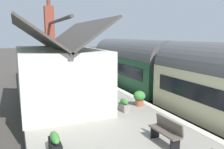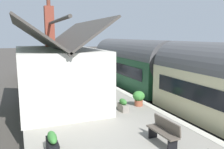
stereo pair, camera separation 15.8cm
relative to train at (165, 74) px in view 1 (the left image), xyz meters
name	(u,v)px [view 1 (the left image)]	position (x,y,z in m)	size (l,w,h in m)	color
ground_plane	(136,101)	(2.09, 0.90, -2.22)	(160.00, 160.00, 0.00)	#423D38
platform	(77,102)	(2.09, 5.19, -1.77)	(32.00, 6.58, 0.90)	gray
platform_edge_coping	(121,90)	(2.09, 2.08, -1.31)	(32.00, 0.36, 0.02)	beige
rail_near	(155,98)	(2.09, -0.72, -2.15)	(52.00, 0.08, 0.14)	gray
rail_far	(138,100)	(2.09, 0.72, -2.15)	(52.00, 0.08, 0.14)	gray
train	(165,74)	(0.00, 0.00, 0.00)	(19.62, 2.73, 4.32)	black
station_building	(57,73)	(1.09, 6.50, 0.32)	(8.04, 4.33, 5.88)	silver
bench_mid_platform	(166,131)	(-5.75, 3.98, -0.84)	(1.41, 0.48, 0.88)	brown
bench_near_building	(66,70)	(9.59, 4.30, -0.84)	(1.41, 0.46, 0.88)	brown
bench_by_lamp	(63,68)	(11.58, 4.14, -0.84)	(1.42, 0.50, 0.88)	brown
planter_bench_left	(37,69)	(12.11, 6.67, -0.93)	(0.46, 0.46, 0.73)	gray
planter_by_door	(124,105)	(-1.95, 3.78, -1.02)	(0.73, 0.32, 0.61)	gray
planter_edge_far	(55,143)	(-4.90, 7.63, -1.00)	(0.95, 0.32, 0.65)	black
planter_under_sign	(139,97)	(-1.48, 2.64, -0.86)	(0.64, 0.64, 0.80)	#9E5138
lamp_post_platform	(82,49)	(8.25, 3.06, 1.17)	(0.32, 0.50, 3.55)	black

